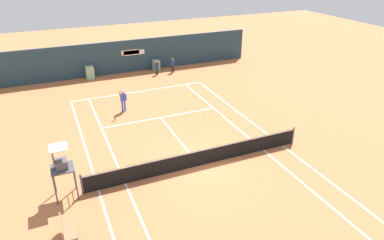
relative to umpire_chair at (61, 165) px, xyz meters
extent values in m
plane|color=#C67042|center=(6.71, -0.14, -1.67)|extent=(80.00, 80.00, 0.00)
cube|color=white|center=(6.71, 11.56, -1.67)|extent=(10.60, 0.10, 0.01)
cube|color=white|center=(1.41, -0.14, -1.67)|extent=(0.10, 23.40, 0.01)
cube|color=white|center=(2.71, -0.14, -1.67)|extent=(0.10, 23.40, 0.01)
cube|color=white|center=(10.71, -0.14, -1.67)|extent=(0.10, 23.40, 0.01)
cube|color=white|center=(12.01, -0.14, -1.67)|extent=(0.10, 23.40, 0.01)
cube|color=white|center=(6.71, 6.26, -1.67)|extent=(8.00, 0.10, 0.01)
cube|color=white|center=(6.71, 3.06, -1.67)|extent=(0.10, 6.40, 0.01)
cube|color=white|center=(6.71, 11.41, -1.67)|extent=(0.10, 0.24, 0.01)
cylinder|color=#4C4C51|center=(0.71, -0.14, -1.14)|extent=(0.10, 0.10, 1.07)
cylinder|color=#4C4C51|center=(12.71, -0.14, -1.14)|extent=(0.10, 0.10, 1.07)
cube|color=black|center=(6.71, -0.14, -1.20)|extent=(12.00, 0.03, 0.95)
cube|color=white|center=(6.71, -0.14, -0.75)|extent=(12.00, 0.04, 0.06)
cube|color=#233D4C|center=(6.71, 16.86, -0.20)|extent=(25.00, 0.24, 2.95)
cube|color=white|center=(7.77, 16.72, 0.12)|extent=(1.95, 0.02, 0.44)
cube|color=beige|center=(7.41, 16.72, 0.19)|extent=(1.68, 0.02, 0.44)
cube|color=#8CB793|center=(3.58, 16.31, -1.11)|extent=(0.68, 0.70, 1.13)
cube|color=#8CB793|center=(9.70, 16.31, -1.19)|extent=(0.59, 0.70, 0.96)
cylinder|color=#47474C|center=(0.46, 0.45, -0.93)|extent=(0.07, 0.07, 1.49)
cylinder|color=#47474C|center=(0.46, -0.45, -0.93)|extent=(0.07, 0.07, 1.49)
cylinder|color=#47474C|center=(-0.44, 0.45, -0.93)|extent=(0.07, 0.07, 1.49)
cylinder|color=#47474C|center=(-0.44, -0.45, -0.93)|extent=(0.07, 0.07, 1.49)
cylinder|color=#47474C|center=(0.46, 0.00, -1.23)|extent=(0.04, 0.81, 0.04)
cylinder|color=#47474C|center=(0.46, 0.00, -0.78)|extent=(0.04, 0.81, 0.04)
cube|color=#47474C|center=(0.01, 0.00, -0.15)|extent=(1.00, 1.00, 0.06)
cube|color=#4C4C51|center=(0.01, 0.00, 0.08)|extent=(0.52, 0.56, 0.40)
cube|color=#4C4C51|center=(-0.28, 0.00, 0.45)|extent=(0.06, 0.56, 0.45)
cube|color=white|center=(0.01, 0.00, 0.93)|extent=(0.76, 0.80, 0.04)
cylinder|color=#38383D|center=(-0.11, -2.24, -1.48)|extent=(0.06, 0.06, 0.38)
cube|color=olive|center=(-0.11, -2.80, -1.25)|extent=(0.48, 1.28, 0.08)
cube|color=olive|center=(-0.38, -2.80, -1.00)|extent=(0.06, 1.28, 0.42)
cylinder|color=blue|center=(4.75, 8.30, -1.28)|extent=(0.13, 0.13, 0.78)
cylinder|color=blue|center=(4.58, 8.29, -1.28)|extent=(0.13, 0.13, 0.78)
cube|color=blue|center=(4.67, 8.30, -0.61)|extent=(0.36, 0.21, 0.55)
sphere|color=brown|center=(4.67, 8.30, -0.23)|extent=(0.22, 0.22, 0.22)
cylinder|color=white|center=(4.67, 8.30, -0.15)|extent=(0.21, 0.21, 0.06)
cylinder|color=blue|center=(4.88, 8.30, -0.65)|extent=(0.08, 0.08, 0.53)
cylinder|color=brown|center=(4.46, 8.03, -0.39)|extent=(0.10, 0.53, 0.08)
cylinder|color=black|center=(4.47, 7.76, -0.28)|extent=(0.03, 0.03, 0.22)
torus|color=#DB3838|center=(4.47, 7.76, -0.03)|extent=(0.30, 0.03, 0.30)
cylinder|color=silver|center=(4.47, 7.76, -0.03)|extent=(0.26, 0.01, 0.26)
cylinder|color=black|center=(9.43, 15.07, -1.35)|extent=(0.11, 0.11, 0.65)
cylinder|color=black|center=(9.28, 15.06, -1.35)|extent=(0.11, 0.11, 0.65)
cube|color=navy|center=(9.36, 15.06, -0.80)|extent=(0.30, 0.18, 0.45)
sphere|color=#8C664C|center=(9.36, 15.06, -0.49)|extent=(0.18, 0.18, 0.18)
cylinder|color=navy|center=(9.54, 15.08, -0.83)|extent=(0.07, 0.07, 0.44)
cylinder|color=navy|center=(9.18, 15.05, -0.83)|extent=(0.07, 0.07, 0.44)
cylinder|color=black|center=(10.96, 15.06, -1.34)|extent=(0.11, 0.11, 0.66)
cylinder|color=black|center=(10.81, 15.07, -1.34)|extent=(0.11, 0.11, 0.66)
cube|color=navy|center=(10.89, 15.06, -0.78)|extent=(0.31, 0.19, 0.46)
sphere|color=#8C664C|center=(10.89, 15.06, -0.46)|extent=(0.18, 0.18, 0.18)
cylinder|color=navy|center=(11.07, 15.05, -0.81)|extent=(0.07, 0.07, 0.45)
cylinder|color=navy|center=(10.71, 15.08, -0.81)|extent=(0.07, 0.07, 0.45)
sphere|color=#CCE033|center=(2.99, 9.35, -1.64)|extent=(0.07, 0.07, 0.07)
sphere|color=#CCE033|center=(3.67, 4.42, -1.64)|extent=(0.07, 0.07, 0.07)
sphere|color=#CCE033|center=(9.69, 5.58, -1.64)|extent=(0.07, 0.07, 0.07)
camera|label=1|loc=(0.15, -14.28, 8.64)|focal=32.73mm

